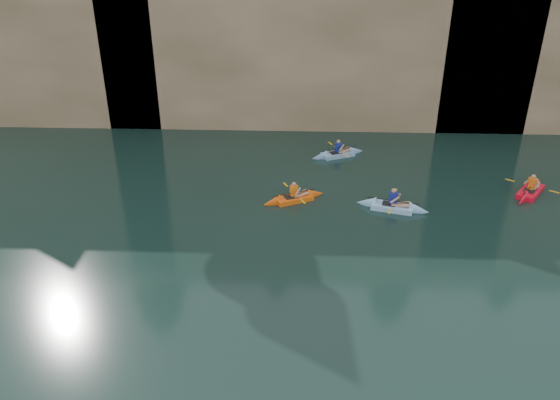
{
  "coord_description": "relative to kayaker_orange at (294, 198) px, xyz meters",
  "views": [
    {
      "loc": [
        1.23,
        -8.77,
        10.92
      ],
      "look_at": [
        0.6,
        6.69,
        3.0
      ],
      "focal_mm": 35.0,
      "sensor_mm": 36.0,
      "label": 1
    }
  ],
  "objects": [
    {
      "name": "kayaker_red_far",
      "position": [
        10.59,
        1.1,
        0.01
      ],
      "size": [
        2.48,
        3.0,
        1.18
      ],
      "rotation": [
        0.0,
        0.0,
        0.93
      ],
      "color": "red",
      "rests_on": "ground"
    },
    {
      "name": "cliff",
      "position": [
        -0.97,
        17.5,
        5.86
      ],
      "size": [
        70.0,
        16.0,
        12.0
      ],
      "primitive_type": "cube",
      "color": "tan",
      "rests_on": "ground"
    },
    {
      "name": "kayaker_orange",
      "position": [
        0.0,
        0.0,
        0.0
      ],
      "size": [
        2.92,
        2.02,
        1.11
      ],
      "rotation": [
        0.0,
        0.0,
        0.45
      ],
      "color": "#FF5F10",
      "rests_on": "ground"
    },
    {
      "name": "kayaker_ltblue_near",
      "position": [
        4.19,
        -0.63,
        0.01
      ],
      "size": [
        3.15,
        2.32,
        1.21
      ],
      "rotation": [
        0.0,
        0.0,
        -0.27
      ],
      "color": "#98CDFF",
      "rests_on": "ground"
    },
    {
      "name": "sea_cave_east",
      "position": [
        9.03,
        9.45,
        2.11
      ],
      "size": [
        5.0,
        1.0,
        4.5
      ],
      "primitive_type": "cube",
      "color": "black",
      "rests_on": "ground"
    },
    {
      "name": "sea_cave_center",
      "position": [
        -4.97,
        9.45,
        1.46
      ],
      "size": [
        3.5,
        1.0,
        3.2
      ],
      "primitive_type": "cube",
      "color": "black",
      "rests_on": "ground"
    },
    {
      "name": "cliff_slab_center",
      "position": [
        1.03,
        10.1,
        5.56
      ],
      "size": [
        24.0,
        2.4,
        11.4
      ],
      "primitive_type": "cube",
      "color": "tan",
      "rests_on": "ground"
    },
    {
      "name": "kayaker_ltblue_mid",
      "position": [
        2.2,
        5.17,
        0.0
      ],
      "size": [
        2.99,
        2.08,
        1.13
      ],
      "rotation": [
        0.0,
        0.0,
        0.42
      ],
      "color": "#82AEDA",
      "rests_on": "ground"
    }
  ]
}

